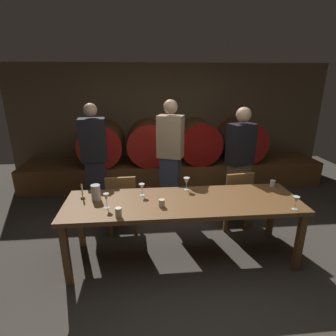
% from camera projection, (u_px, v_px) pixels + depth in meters
% --- Properties ---
extents(ground_plane, '(8.61, 8.61, 0.00)m').
position_uv_depth(ground_plane, '(196.00, 265.00, 3.22)').
color(ground_plane, '#3F3A33').
extents(back_wall, '(6.62, 0.24, 2.40)m').
position_uv_depth(back_wall, '(170.00, 122.00, 5.84)').
color(back_wall, brown).
rests_on(back_wall, ground).
extents(barrel_shelf, '(5.96, 0.90, 0.49)m').
position_uv_depth(barrel_shelf, '(173.00, 172.00, 5.62)').
color(barrel_shelf, brown).
rests_on(barrel_shelf, ground).
extents(wine_barrel_far_left, '(0.83, 0.89, 0.83)m').
position_uv_depth(wine_barrel_far_left, '(102.00, 143.00, 5.29)').
color(wine_barrel_far_left, brown).
rests_on(wine_barrel_far_left, barrel_shelf).
extents(wine_barrel_center_left, '(0.83, 0.89, 0.83)m').
position_uv_depth(wine_barrel_center_left, '(149.00, 142.00, 5.37)').
color(wine_barrel_center_left, brown).
rests_on(wine_barrel_center_left, barrel_shelf).
extents(wine_barrel_center_right, '(0.83, 0.89, 0.83)m').
position_uv_depth(wine_barrel_center_right, '(197.00, 141.00, 5.46)').
color(wine_barrel_center_right, brown).
rests_on(wine_barrel_center_right, barrel_shelf).
extents(wine_barrel_far_right, '(0.83, 0.89, 0.83)m').
position_uv_depth(wine_barrel_far_right, '(241.00, 140.00, 5.53)').
color(wine_barrel_far_right, brown).
rests_on(wine_barrel_far_right, barrel_shelf).
extents(dining_table, '(2.72, 0.82, 0.77)m').
position_uv_depth(dining_table, '(183.00, 206.00, 3.15)').
color(dining_table, brown).
rests_on(dining_table, ground).
extents(chair_left, '(0.42, 0.42, 0.88)m').
position_uv_depth(chair_left, '(122.00, 201.00, 3.77)').
color(chair_left, brown).
rests_on(chair_left, ground).
extents(chair_right, '(0.45, 0.45, 0.88)m').
position_uv_depth(chair_right, '(235.00, 197.00, 3.91)').
color(chair_right, brown).
rests_on(chair_right, ground).
extents(guest_left, '(0.40, 0.28, 1.78)m').
position_uv_depth(guest_left, '(95.00, 161.00, 4.11)').
color(guest_left, black).
rests_on(guest_left, ground).
extents(guest_center, '(0.44, 0.37, 1.82)m').
position_uv_depth(guest_center, '(170.00, 157.00, 4.22)').
color(guest_center, '#33384C').
rests_on(guest_center, ground).
extents(guest_right, '(0.44, 0.35, 1.73)m').
position_uv_depth(guest_right, '(239.00, 163.00, 4.10)').
color(guest_right, brown).
rests_on(guest_right, ground).
extents(candle_center, '(0.05, 0.05, 0.20)m').
position_uv_depth(candle_center, '(83.00, 194.00, 3.17)').
color(candle_center, olive).
rests_on(candle_center, dining_table).
extents(pitcher, '(0.11, 0.11, 0.18)m').
position_uv_depth(pitcher, '(96.00, 192.00, 3.13)').
color(pitcher, silver).
rests_on(pitcher, dining_table).
extents(wine_glass_far_left, '(0.06, 0.06, 0.17)m').
position_uv_depth(wine_glass_far_left, '(106.00, 198.00, 2.91)').
color(wine_glass_far_left, silver).
rests_on(wine_glass_far_left, dining_table).
extents(wine_glass_center_left, '(0.07, 0.07, 0.15)m').
position_uv_depth(wine_glass_center_left, '(142.00, 187.00, 3.23)').
color(wine_glass_center_left, white).
rests_on(wine_glass_center_left, dining_table).
extents(wine_glass_center_right, '(0.08, 0.08, 0.16)m').
position_uv_depth(wine_glass_center_right, '(187.00, 181.00, 3.39)').
color(wine_glass_center_right, silver).
rests_on(wine_glass_center_right, dining_table).
extents(wine_glass_far_right, '(0.07, 0.07, 0.15)m').
position_uv_depth(wine_glass_far_right, '(296.00, 200.00, 2.89)').
color(wine_glass_far_right, silver).
rests_on(wine_glass_far_right, dining_table).
extents(cup_left, '(0.07, 0.07, 0.10)m').
position_uv_depth(cup_left, '(119.00, 212.00, 2.75)').
color(cup_left, beige).
rests_on(cup_left, dining_table).
extents(cup_center, '(0.07, 0.07, 0.08)m').
position_uv_depth(cup_center, '(162.00, 203.00, 2.98)').
color(cup_center, beige).
rests_on(cup_center, dining_table).
extents(cup_right, '(0.06, 0.06, 0.08)m').
position_uv_depth(cup_right, '(273.00, 183.00, 3.53)').
color(cup_right, white).
rests_on(cup_right, dining_table).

